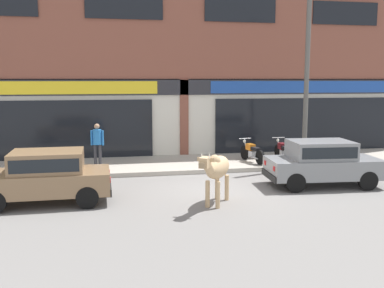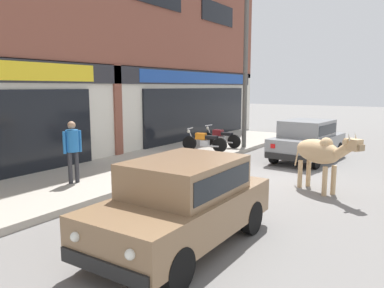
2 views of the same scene
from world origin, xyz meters
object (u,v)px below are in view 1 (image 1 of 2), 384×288
car_0 (322,161)px  motorcycle_1 (283,151)px  utility_pole (307,82)px  cow (217,168)px  motorcycle_0 (252,152)px  car_1 (46,175)px  pedestrian (97,140)px

car_0 → motorcycle_1: (0.21, 3.61, -0.27)m
motorcycle_1 → utility_pole: size_ratio=0.29×
cow → motorcycle_1: size_ratio=1.05×
motorcycle_0 → motorcycle_1: (1.29, -0.01, 0.00)m
motorcycle_0 → utility_pole: 3.38m
car_0 → motorcycle_0: bearing=106.6°
motorcycle_1 → utility_pole: bearing=-58.2°
car_1 → motorcycle_0: bearing=28.8°
car_0 → utility_pole: utility_pole is taller
car_1 → pedestrian: (1.37, 4.36, 0.33)m
motorcycle_1 → car_0: bearing=-93.4°
car_0 → motorcycle_1: bearing=86.6°
car_1 → utility_pole: 9.96m
cow → utility_pole: bearing=42.8°
cow → motorcycle_0: size_ratio=1.06×
cow → pedestrian: size_ratio=1.19×
motorcycle_0 → cow: bearing=-118.7°
cow → pedestrian: pedestrian is taller
utility_pole → motorcycle_1: bearing=121.8°
pedestrian → utility_pole: utility_pole is taller
car_1 → pedestrian: size_ratio=2.26×
motorcycle_1 → car_1: bearing=-155.0°
car_0 → cow: bearing=-159.7°
car_0 → motorcycle_1: size_ratio=2.05×
cow → car_1: cow is taller
cow → car_0: bearing=20.3°
car_0 → motorcycle_0: 3.79m
cow → car_0: 4.10m
motorcycle_0 → utility_pole: (1.80, -0.83, 2.75)m
car_1 → motorcycle_1: size_ratio=2.00×
car_1 → motorcycle_1: bearing=25.0°
car_1 → motorcycle_0: car_1 is taller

